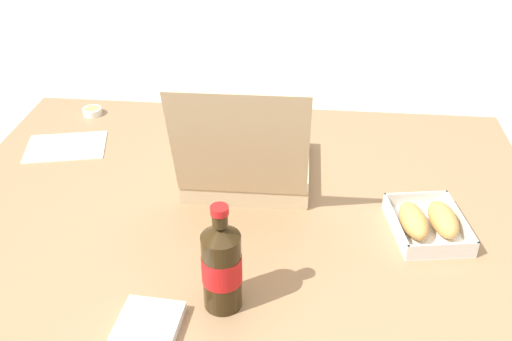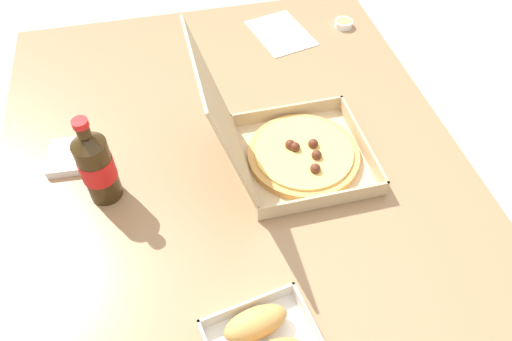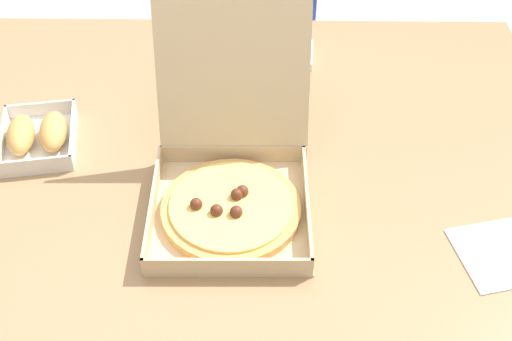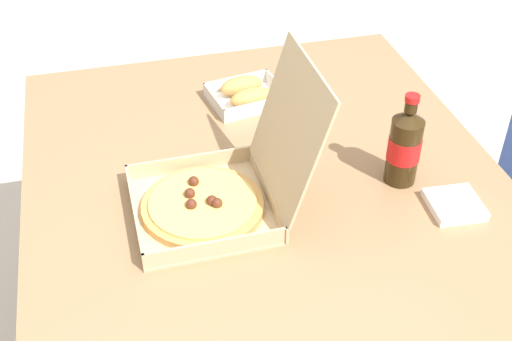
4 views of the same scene
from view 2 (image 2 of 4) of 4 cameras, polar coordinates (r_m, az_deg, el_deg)
The scene contains 8 objects.
ground_plane at distance 1.76m, azimuth -1.59°, elevation -16.15°, with size 10.00×10.00×0.00m, color beige.
dining_table at distance 1.17m, azimuth -2.30°, elevation -2.15°, with size 1.41×1.09×0.75m.
pizza_box_open at distance 1.10m, azimuth 4.15°, elevation 2.55°, with size 0.30×0.39×0.33m.
bread_side_box at distance 0.88m, azimuth 0.85°, elevation -19.63°, with size 0.18×0.21×0.06m.
cola_bottle at distance 1.05m, azimuth -18.42°, elevation 0.41°, with size 0.07×0.07×0.22m.
paper_menu at distance 1.54m, azimuth 2.96°, elevation 15.98°, with size 0.21×0.15×0.00m, color white.
napkin_pile at distance 1.21m, azimuth -20.92°, elevation 1.61°, with size 0.11×0.11×0.02m, color white.
dipping_sauce_cup at distance 1.59m, azimuth 10.35°, elevation 16.82°, with size 0.06×0.06×0.02m.
Camera 2 is at (-0.72, 0.12, 1.60)m, focal length 33.69 mm.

